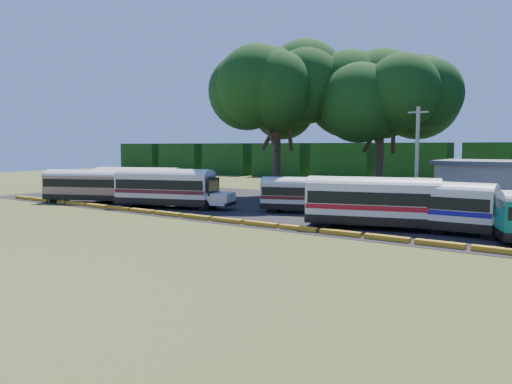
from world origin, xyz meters
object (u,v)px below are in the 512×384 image
Objects in this scene: bus_cream_west at (168,186)px; bus_white_red at (376,200)px; bus_beige at (88,184)px; bus_red at (140,182)px; tree_west at (277,90)px.

bus_white_red is at bearing -18.59° from bus_cream_west.
bus_red reaches higher than bus_beige.
bus_beige is 21.06m from tree_west.
bus_beige is 0.93× the size of bus_red.
bus_cream_west is (5.57, -1.75, 0.02)m from bus_red.
tree_west is at bearing 23.63° from bus_beige.
bus_red is 0.68× the size of tree_west.
bus_cream_west reaches higher than bus_white_red.
bus_cream_west is at bearing -13.64° from bus_beige.
bus_red is at bearing -131.36° from tree_west.
bus_white_red is at bearing -37.46° from tree_west.
bus_beige is 28.70m from bus_white_red.
bus_cream_west is at bearing 163.26° from bus_white_red.
bus_cream_west is 0.70× the size of tree_west.
bus_red is 16.71m from tree_west.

